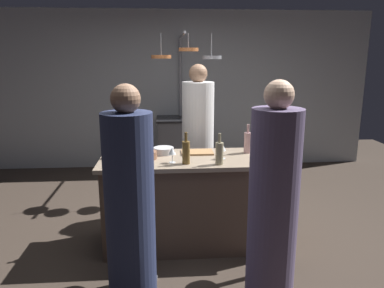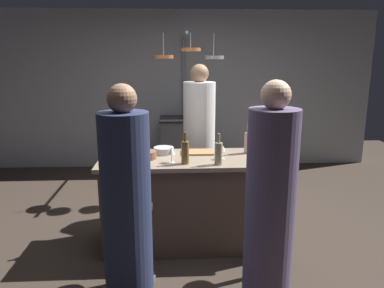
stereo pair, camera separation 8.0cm
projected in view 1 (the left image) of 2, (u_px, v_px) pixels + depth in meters
name	position (u px, v px, depth m)	size (l,w,h in m)	color
ground_plane	(193.00, 242.00, 3.79)	(9.00, 9.00, 0.00)	#382D26
back_wall	(180.00, 90.00, 6.26)	(6.40, 0.16, 2.60)	#9EA3A8
kitchen_island	(193.00, 201.00, 3.69)	(1.80, 0.72, 0.90)	brown
stove_range	(181.00, 145.00, 6.07)	(0.80, 0.64, 0.89)	#47474C
chef	(198.00, 145.00, 4.41)	(0.38, 0.38, 1.78)	white
bar_stool_right	(265.00, 235.00, 3.15)	(0.28, 0.28, 0.68)	#4C4C51
guest_right	(273.00, 207.00, 2.67)	(0.36, 0.36, 1.71)	#594C6B
bar_stool_left	(140.00, 239.00, 3.07)	(0.28, 0.28, 0.68)	#4C4C51
guest_left	(130.00, 211.00, 2.64)	(0.36, 0.36, 1.68)	#262D4C
overhead_pot_rack	(184.00, 69.00, 5.20)	(0.91, 1.45, 2.17)	gray
cutting_board	(197.00, 152.00, 3.75)	(0.32, 0.22, 0.02)	#997047
pepper_mill	(276.00, 148.00, 3.52)	(0.05, 0.05, 0.21)	#382319
wine_bottle_rose	(248.00, 142.00, 3.74)	(0.07, 0.07, 0.29)	#B78C8E
wine_bottle_amber	(186.00, 152.00, 3.36)	(0.07, 0.07, 0.29)	brown
wine_bottle_dark	(118.00, 147.00, 3.57)	(0.07, 0.07, 0.29)	black
wine_bottle_white	(219.00, 153.00, 3.34)	(0.07, 0.07, 0.29)	gray
wine_bottle_green	(135.00, 151.00, 3.32)	(0.07, 0.07, 0.33)	#193D23
wine_glass_by_chef	(223.00, 148.00, 3.52)	(0.07, 0.07, 0.15)	silver
wine_glass_near_left_guest	(172.00, 152.00, 3.39)	(0.07, 0.07, 0.15)	silver
mixing_bowl_steel	(164.00, 151.00, 3.72)	(0.20, 0.20, 0.06)	#B7B7BC
mixing_bowl_wooden	(147.00, 155.00, 3.53)	(0.19, 0.19, 0.07)	brown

